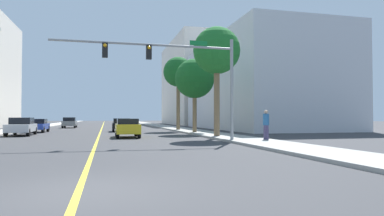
{
  "coord_description": "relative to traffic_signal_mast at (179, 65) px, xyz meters",
  "views": [
    {
      "loc": [
        0.54,
        -7.38,
        1.54
      ],
      "look_at": [
        7.02,
        18.33,
        2.24
      ],
      "focal_mm": 32.02,
      "sensor_mm": 36.0,
      "label": 1
    }
  ],
  "objects": [
    {
      "name": "car_silver",
      "position": [
        -11.03,
        11.13,
        -3.91
      ],
      "size": [
        1.99,
        4.6,
        1.5
      ],
      "rotation": [
        0.0,
        0.0,
        3.18
      ],
      "color": "#BCBCC1",
      "rests_on": "ground"
    },
    {
      "name": "lane_marking_center",
      "position": [
        -4.76,
        29.4,
        -4.67
      ],
      "size": [
        0.16,
        144.0,
        0.01
      ],
      "primitive_type": "cube",
      "color": "yellow",
      "rests_on": "ground"
    },
    {
      "name": "car_gray",
      "position": [
        -9.21,
        31.29,
        -3.9
      ],
      "size": [
        1.84,
        4.0,
        1.49
      ],
      "rotation": [
        0.0,
        0.0,
        0.01
      ],
      "color": "slate",
      "rests_on": "ground"
    },
    {
      "name": "pedestrian",
      "position": [
        5.4,
        -0.58,
        -3.61
      ],
      "size": [
        0.38,
        0.38,
        1.82
      ],
      "rotation": [
        0.0,
        0.0,
        0.82
      ],
      "color": "#3F3859",
      "rests_on": "sidewalk_right"
    },
    {
      "name": "sidewalk_left",
      "position": [
        -14.0,
        29.4,
        -4.6
      ],
      "size": [
        3.03,
        168.0,
        0.15
      ],
      "primitive_type": "cube",
      "color": "beige",
      "rests_on": "ground"
    },
    {
      "name": "building_right_near",
      "position": [
        15.48,
        21.98,
        1.14
      ],
      "size": [
        13.03,
        25.87,
        11.63
      ],
      "primitive_type": "cube",
      "color": "silver",
      "rests_on": "ground"
    },
    {
      "name": "ground",
      "position": [
        -4.76,
        29.4,
        -4.68
      ],
      "size": [
        192.0,
        192.0,
        0.0
      ],
      "primitive_type": "plane",
      "color": "#38383A"
    },
    {
      "name": "car_yellow",
      "position": [
        -2.64,
        6.25,
        -3.93
      ],
      "size": [
        1.74,
        3.85,
        1.42
      ],
      "rotation": [
        0.0,
        0.0,
        -0.0
      ],
      "color": "gold",
      "rests_on": "ground"
    },
    {
      "name": "car_black",
      "position": [
        -2.61,
        17.05,
        -3.94
      ],
      "size": [
        1.97,
        4.04,
        1.39
      ],
      "rotation": [
        0.0,
        0.0,
        -0.01
      ],
      "color": "black",
      "rests_on": "ground"
    },
    {
      "name": "palm_mid",
      "position": [
        3.76,
        10.68,
        0.4
      ],
      "size": [
        3.68,
        3.68,
        6.81
      ],
      "color": "brown",
      "rests_on": "sidewalk_right"
    },
    {
      "name": "palm_near",
      "position": [
        3.71,
        3.99,
        1.71
      ],
      "size": [
        3.49,
        3.49,
        8.07
      ],
      "color": "brown",
      "rests_on": "sidewalk_right"
    },
    {
      "name": "palm_far",
      "position": [
        3.6,
        17.37,
        1.83
      ],
      "size": [
        3.34,
        3.34,
        8.12
      ],
      "color": "brown",
      "rests_on": "sidewalk_right"
    },
    {
      "name": "traffic_signal_mast",
      "position": [
        0.0,
        0.0,
        0.0
      ],
      "size": [
        10.79,
        0.36,
        6.23
      ],
      "color": "gray",
      "rests_on": "sidewalk_right"
    },
    {
      "name": "sidewalk_right",
      "position": [
        4.49,
        29.4,
        -4.6
      ],
      "size": [
        3.03,
        168.0,
        0.15
      ],
      "primitive_type": "cube",
      "color": "#9E9B93",
      "rests_on": "ground"
    },
    {
      "name": "car_blue",
      "position": [
        -10.9,
        17.16,
        -3.98
      ],
      "size": [
        1.84,
        3.89,
        1.35
      ],
      "rotation": [
        0.0,
        0.0,
        3.13
      ],
      "color": "#1E389E",
      "rests_on": "ground"
    },
    {
      "name": "building_right_far",
      "position": [
        14.15,
        50.27,
        4.04
      ],
      "size": [
        10.38,
        25.04,
        17.43
      ],
      "primitive_type": "cube",
      "color": "silver",
      "rests_on": "ground"
    }
  ]
}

